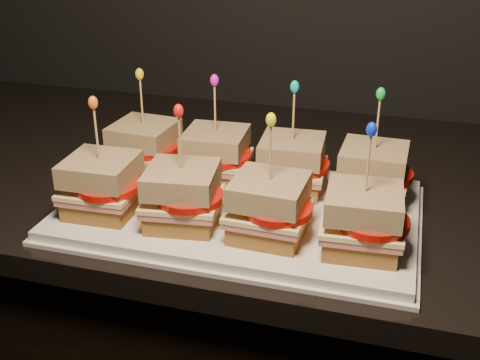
# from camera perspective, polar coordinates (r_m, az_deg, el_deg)

# --- Properties ---
(granite_slab) EXTENTS (2.30, 0.66, 0.03)m
(granite_slab) POSITION_cam_1_polar(r_m,az_deg,el_deg) (1.00, -3.12, 0.72)
(granite_slab) COLOR black
(granite_slab) RESTS_ON cabinet
(platter) EXTENTS (0.47, 0.29, 0.02)m
(platter) POSITION_cam_1_polar(r_m,az_deg,el_deg) (0.82, -0.00, -2.90)
(platter) COLOR white
(platter) RESTS_ON granite_slab
(platter_rim) EXTENTS (0.48, 0.30, 0.01)m
(platter_rim) POSITION_cam_1_polar(r_m,az_deg,el_deg) (0.82, -0.00, -3.27)
(platter_rim) COLOR white
(platter_rim) RESTS_ON granite_slab
(sandwich_0_bread_bot) EXTENTS (0.09, 0.09, 0.02)m
(sandwich_0_bread_bot) POSITION_cam_1_polar(r_m,az_deg,el_deg) (0.92, -8.90, 1.55)
(sandwich_0_bread_bot) COLOR brown
(sandwich_0_bread_bot) RESTS_ON platter
(sandwich_0_ham) EXTENTS (0.10, 0.10, 0.01)m
(sandwich_0_ham) POSITION_cam_1_polar(r_m,az_deg,el_deg) (0.92, -8.96, 2.45)
(sandwich_0_ham) COLOR #CA6C5F
(sandwich_0_ham) RESTS_ON sandwich_0_bread_bot
(sandwich_0_cheese) EXTENTS (0.10, 0.10, 0.01)m
(sandwich_0_cheese) POSITION_cam_1_polar(r_m,az_deg,el_deg) (0.91, -8.99, 2.85)
(sandwich_0_cheese) COLOR #FFE6A0
(sandwich_0_cheese) RESTS_ON sandwich_0_ham
(sandwich_0_tomato) EXTENTS (0.08, 0.08, 0.01)m
(sandwich_0_tomato) POSITION_cam_1_polar(r_m,az_deg,el_deg) (0.90, -8.48, 3.08)
(sandwich_0_tomato) COLOR red
(sandwich_0_tomato) RESTS_ON sandwich_0_cheese
(sandwich_0_bread_top) EXTENTS (0.09, 0.09, 0.03)m
(sandwich_0_bread_top) POSITION_cam_1_polar(r_m,az_deg,el_deg) (0.91, -9.10, 4.41)
(sandwich_0_bread_top) COLOR #512D12
(sandwich_0_bread_top) RESTS_ON sandwich_0_tomato
(sandwich_0_pick) EXTENTS (0.00, 0.00, 0.09)m
(sandwich_0_pick) POSITION_cam_1_polar(r_m,az_deg,el_deg) (0.89, -9.30, 7.09)
(sandwich_0_pick) COLOR tan
(sandwich_0_pick) RESTS_ON sandwich_0_bread_top
(sandwich_0_frill) EXTENTS (0.01, 0.01, 0.02)m
(sandwich_0_frill) POSITION_cam_1_polar(r_m,az_deg,el_deg) (0.88, -9.51, 9.88)
(sandwich_0_frill) COLOR yellow
(sandwich_0_frill) RESTS_ON sandwich_0_pick
(sandwich_1_bread_bot) EXTENTS (0.09, 0.09, 0.02)m
(sandwich_1_bread_bot) POSITION_cam_1_polar(r_m,az_deg,el_deg) (0.88, -2.27, 0.76)
(sandwich_1_bread_bot) COLOR brown
(sandwich_1_bread_bot) RESTS_ON platter
(sandwich_1_ham) EXTENTS (0.10, 0.09, 0.01)m
(sandwich_1_ham) POSITION_cam_1_polar(r_m,az_deg,el_deg) (0.88, -2.29, 1.69)
(sandwich_1_ham) COLOR #CA6C5F
(sandwich_1_ham) RESTS_ON sandwich_1_bread_bot
(sandwich_1_cheese) EXTENTS (0.10, 0.10, 0.01)m
(sandwich_1_cheese) POSITION_cam_1_polar(r_m,az_deg,el_deg) (0.88, -2.30, 2.11)
(sandwich_1_cheese) COLOR #FFE6A0
(sandwich_1_cheese) RESTS_ON sandwich_1_ham
(sandwich_1_tomato) EXTENTS (0.08, 0.08, 0.01)m
(sandwich_1_tomato) POSITION_cam_1_polar(r_m,az_deg,el_deg) (0.86, -1.68, 2.33)
(sandwich_1_tomato) COLOR red
(sandwich_1_tomato) RESTS_ON sandwich_1_cheese
(sandwich_1_bread_top) EXTENTS (0.09, 0.09, 0.03)m
(sandwich_1_bread_top) POSITION_cam_1_polar(r_m,az_deg,el_deg) (0.87, -2.33, 3.73)
(sandwich_1_bread_top) COLOR #512D12
(sandwich_1_bread_top) RESTS_ON sandwich_1_tomato
(sandwich_1_pick) EXTENTS (0.00, 0.00, 0.09)m
(sandwich_1_pick) POSITION_cam_1_polar(r_m,az_deg,el_deg) (0.85, -2.38, 6.53)
(sandwich_1_pick) COLOR tan
(sandwich_1_pick) RESTS_ON sandwich_1_bread_top
(sandwich_1_frill) EXTENTS (0.01, 0.01, 0.02)m
(sandwich_1_frill) POSITION_cam_1_polar(r_m,az_deg,el_deg) (0.84, -2.44, 9.44)
(sandwich_1_frill) COLOR #CC18CF
(sandwich_1_frill) RESTS_ON sandwich_1_pick
(sandwich_2_bread_bot) EXTENTS (0.09, 0.09, 0.02)m
(sandwich_2_bread_bot) POSITION_cam_1_polar(r_m,az_deg,el_deg) (0.86, 4.84, -0.11)
(sandwich_2_bread_bot) COLOR brown
(sandwich_2_bread_bot) RESTS_ON platter
(sandwich_2_ham) EXTENTS (0.10, 0.10, 0.01)m
(sandwich_2_ham) POSITION_cam_1_polar(r_m,az_deg,el_deg) (0.85, 4.88, 0.84)
(sandwich_2_ham) COLOR #CA6C5F
(sandwich_2_ham) RESTS_ON sandwich_2_bread_bot
(sandwich_2_cheese) EXTENTS (0.10, 0.10, 0.01)m
(sandwich_2_cheese) POSITION_cam_1_polar(r_m,az_deg,el_deg) (0.85, 4.90, 1.27)
(sandwich_2_cheese) COLOR #FFE6A0
(sandwich_2_cheese) RESTS_ON sandwich_2_ham
(sandwich_2_tomato) EXTENTS (0.08, 0.08, 0.01)m
(sandwich_2_tomato) POSITION_cam_1_polar(r_m,az_deg,el_deg) (0.84, 5.64, 1.48)
(sandwich_2_tomato) COLOR red
(sandwich_2_tomato) RESTS_ON sandwich_2_cheese
(sandwich_2_bread_top) EXTENTS (0.09, 0.09, 0.03)m
(sandwich_2_bread_top) POSITION_cam_1_polar(r_m,az_deg,el_deg) (0.84, 4.97, 2.93)
(sandwich_2_bread_top) COLOR #512D12
(sandwich_2_bread_top) RESTS_ON sandwich_2_tomato
(sandwich_2_pick) EXTENTS (0.00, 0.00, 0.09)m
(sandwich_2_pick) POSITION_cam_1_polar(r_m,az_deg,el_deg) (0.82, 5.08, 5.81)
(sandwich_2_pick) COLOR tan
(sandwich_2_pick) RESTS_ON sandwich_2_bread_top
(sandwich_2_frill) EXTENTS (0.01, 0.01, 0.02)m
(sandwich_2_frill) POSITION_cam_1_polar(r_m,az_deg,el_deg) (0.81, 5.20, 8.81)
(sandwich_2_frill) COLOR #06BBA9
(sandwich_2_frill) RESTS_ON sandwich_2_pick
(sandwich_3_bread_bot) EXTENTS (0.09, 0.09, 0.02)m
(sandwich_3_bread_bot) POSITION_cam_1_polar(r_m,az_deg,el_deg) (0.85, 12.28, -1.02)
(sandwich_3_bread_bot) COLOR brown
(sandwich_3_bread_bot) RESTS_ON platter
(sandwich_3_ham) EXTENTS (0.10, 0.09, 0.01)m
(sandwich_3_ham) POSITION_cam_1_polar(r_m,az_deg,el_deg) (0.84, 12.37, -0.05)
(sandwich_3_ham) COLOR #CA6C5F
(sandwich_3_ham) RESTS_ON sandwich_3_bread_bot
(sandwich_3_cheese) EXTENTS (0.10, 0.09, 0.01)m
(sandwich_3_cheese) POSITION_cam_1_polar(r_m,az_deg,el_deg) (0.84, 12.42, 0.38)
(sandwich_3_cheese) COLOR #FFE6A0
(sandwich_3_cheese) RESTS_ON sandwich_3_ham
(sandwich_3_tomato) EXTENTS (0.08, 0.08, 0.01)m
(sandwich_3_tomato) POSITION_cam_1_polar(r_m,az_deg,el_deg) (0.83, 13.25, 0.58)
(sandwich_3_tomato) COLOR red
(sandwich_3_tomato) RESTS_ON sandwich_3_cheese
(sandwich_3_bread_top) EXTENTS (0.09, 0.09, 0.03)m
(sandwich_3_bread_top) POSITION_cam_1_polar(r_m,az_deg,el_deg) (0.83, 12.59, 2.05)
(sandwich_3_bread_top) COLOR #512D12
(sandwich_3_bread_top) RESTS_ON sandwich_3_tomato
(sandwich_3_pick) EXTENTS (0.00, 0.00, 0.09)m
(sandwich_3_pick) POSITION_cam_1_polar(r_m,az_deg,el_deg) (0.81, 12.89, 4.95)
(sandwich_3_pick) COLOR tan
(sandwich_3_pick) RESTS_ON sandwich_3_bread_top
(sandwich_3_frill) EXTENTS (0.01, 0.01, 0.02)m
(sandwich_3_frill) POSITION_cam_1_polar(r_m,az_deg,el_deg) (0.80, 13.20, 7.98)
(sandwich_3_frill) COLOR green
(sandwich_3_frill) RESTS_ON sandwich_3_pick
(sandwich_4_bread_bot) EXTENTS (0.09, 0.09, 0.02)m
(sandwich_4_bread_bot) POSITION_cam_1_polar(r_m,az_deg,el_deg) (0.82, -12.77, -2.15)
(sandwich_4_bread_bot) COLOR brown
(sandwich_4_bread_bot) RESTS_ON platter
(sandwich_4_ham) EXTENTS (0.10, 0.09, 0.01)m
(sandwich_4_ham) POSITION_cam_1_polar(r_m,az_deg,el_deg) (0.81, -12.87, -1.16)
(sandwich_4_ham) COLOR #CA6C5F
(sandwich_4_ham) RESTS_ON sandwich_4_bread_bot
(sandwich_4_cheese) EXTENTS (0.10, 0.09, 0.01)m
(sandwich_4_cheese) POSITION_cam_1_polar(r_m,az_deg,el_deg) (0.81, -12.92, -0.72)
(sandwich_4_cheese) COLOR #FFE6A0
(sandwich_4_cheese) RESTS_ON sandwich_4_ham
(sandwich_4_tomato) EXTENTS (0.08, 0.08, 0.01)m
(sandwich_4_tomato) POSITION_cam_1_polar(r_m,az_deg,el_deg) (0.79, -12.41, -0.52)
(sandwich_4_tomato) COLOR red
(sandwich_4_tomato) RESTS_ON sandwich_4_cheese
(sandwich_4_bread_top) EXTENTS (0.09, 0.09, 0.03)m
(sandwich_4_bread_top) POSITION_cam_1_polar(r_m,az_deg,el_deg) (0.79, -13.11, 1.01)
(sandwich_4_bread_top) COLOR #512D12
(sandwich_4_bread_top) RESTS_ON sandwich_4_tomato
(sandwich_4_pick) EXTENTS (0.00, 0.00, 0.09)m
(sandwich_4_pick) POSITION_cam_1_polar(r_m,az_deg,el_deg) (0.78, -13.43, 4.00)
(sandwich_4_pick) COLOR tan
(sandwich_4_pick) RESTS_ON sandwich_4_bread_top
(sandwich_4_frill) EXTENTS (0.01, 0.01, 0.02)m
(sandwich_4_frill) POSITION_cam_1_polar(r_m,az_deg,el_deg) (0.76, -13.77, 7.15)
(sandwich_4_frill) COLOR orange
(sandwich_4_frill) RESTS_ON sandwich_4_pick
(sandwich_5_bread_bot) EXTENTS (0.09, 0.09, 0.02)m
(sandwich_5_bread_bot) POSITION_cam_1_polar(r_m,az_deg,el_deg) (0.77, -5.40, -3.27)
(sandwich_5_bread_bot) COLOR brown
(sandwich_5_bread_bot) RESTS_ON platter
(sandwich_5_ham) EXTENTS (0.10, 0.10, 0.01)m
(sandwich_5_ham) POSITION_cam_1_polar(r_m,az_deg,el_deg) (0.76, -5.45, -2.23)
(sandwich_5_ham) COLOR #CA6C5F
(sandwich_5_ham) RESTS_ON sandwich_5_bread_bot
(sandwich_5_cheese) EXTENTS (0.11, 0.10, 0.01)m
(sandwich_5_cheese) POSITION_cam_1_polar(r_m,az_deg,el_deg) (0.76, -5.47, -1.77)
(sandwich_5_cheese) COLOR #FFE6A0
(sandwich_5_cheese) RESTS_ON sandwich_5_ham
(sandwich_5_tomato) EXTENTS (0.08, 0.08, 0.01)m
(sandwich_5_tomato) POSITION_cam_1_polar(r_m,az_deg,el_deg) (0.75, -4.80, -1.57)
(sandwich_5_tomato) COLOR red
(sandwich_5_tomato) RESTS_ON sandwich_5_cheese
(sandwich_5_bread_top) EXTENTS (0.10, 0.10, 0.03)m
(sandwich_5_bread_top) POSITION_cam_1_polar(r_m,az_deg,el_deg) (0.75, -5.55, 0.05)
(sandwich_5_bread_top) COLOR #512D12
(sandwich_5_bread_top) RESTS_ON sandwich_5_tomato
(sandwich_5_pick) EXTENTS (0.00, 0.00, 0.09)m
(sandwich_5_pick) POSITION_cam_1_polar(r_m,az_deg,el_deg) (0.73, -5.70, 3.21)
(sandwich_5_pick) COLOR tan
(sandwich_5_pick) RESTS_ON sandwich_5_bread_top
(sandwich_5_frill) EXTENTS (0.01, 0.01, 0.02)m
(sandwich_5_frill) POSITION_cam_1_polar(r_m,az_deg,el_deg) (0.72, -5.85, 6.55)
(sandwich_5_frill) COLOR red
(sandwich_5_frill) RESTS_ON sandwich_5_pick
(sandwich_6_bread_bot) EXTENTS (0.09, 0.09, 0.02)m
(sandwich_6_bread_bot) POSITION_cam_1_polar(r_m,az_deg,el_deg) (0.74, 2.72, -4.43)
(sandwich_6_bread_bot) COLOR brown
(sandwich_6_bread_bot) RESTS_ON platter
(sandwich_6_ham) EXTENTS (0.10, 0.09, 0.01)m
(sandwich_6_ham) POSITION_cam_1_polar(r_m,az_deg,el_deg) (0.73, 2.75, -3.37)
(sandwich_6_ham) COLOR #CA6C5F
(sandwich_6_ham) RESTS_ON sandwich_6_bread_bot
(sandwich_6_cheese) EXTENTS (0.10, 0.10, 0.01)m
(sandwich_6_cheese) POSITION_cam_1_polar(r_m,az_deg,el_deg) (0.73, 2.76, -2.88)
(sandwich_6_cheese) COLOR #FFE6A0
(sandwich_6_cheese) RESTS_ON sandwich_6_ham
(sandwich_6_tomato) EXTENTS (0.08, 0.08, 0.01)m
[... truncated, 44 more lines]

